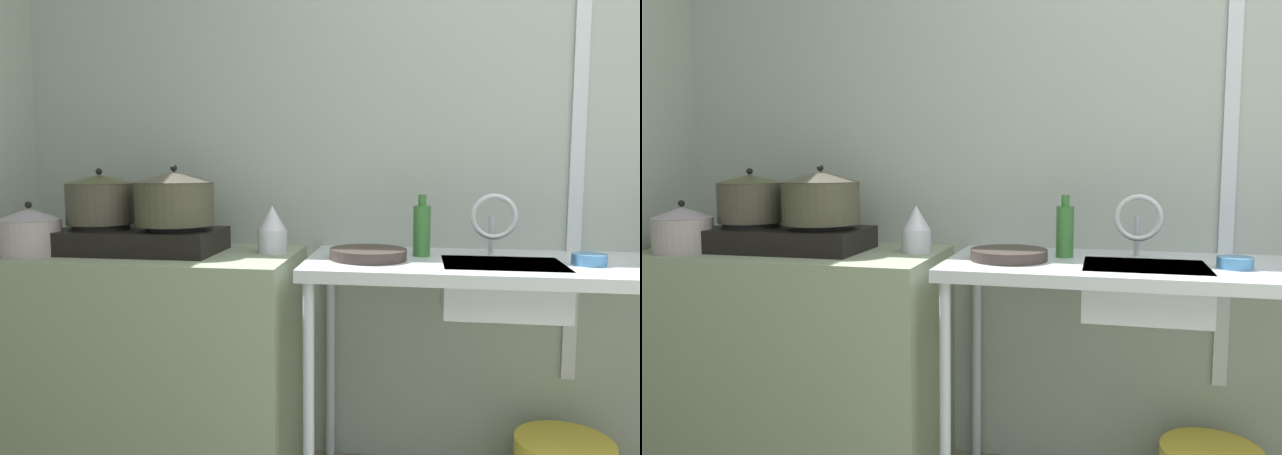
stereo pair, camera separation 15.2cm
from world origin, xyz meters
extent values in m
cube|color=#98A29B|center=(0.00, 1.62, 1.21)|extent=(5.41, 0.10, 2.41)
cube|color=silver|center=(-0.15, 1.57, 1.33)|extent=(0.05, 0.01, 1.93)
cube|color=gray|center=(-1.70, 1.29, 0.43)|extent=(1.11, 0.57, 0.85)
cube|color=silver|center=(-0.25, 1.29, 0.83)|extent=(1.67, 0.57, 0.04)
cylinder|color=silver|center=(-1.05, 1.05, 0.41)|extent=(0.04, 0.04, 0.81)
cylinder|color=silver|center=(-1.05, 1.53, 0.41)|extent=(0.04, 0.04, 0.81)
cube|color=black|center=(-1.73, 1.29, 0.89)|extent=(0.60, 0.33, 0.08)
cylinder|color=black|center=(-1.87, 1.29, 0.94)|extent=(0.21, 0.21, 0.02)
cylinder|color=black|center=(-1.58, 1.29, 0.94)|extent=(0.21, 0.21, 0.02)
cylinder|color=#423E33|center=(-1.87, 1.29, 1.03)|extent=(0.24, 0.24, 0.15)
cone|color=#45452A|center=(-1.87, 1.29, 1.12)|extent=(0.24, 0.24, 0.03)
sphere|color=black|center=(-1.87, 1.29, 1.14)|extent=(0.02, 0.02, 0.02)
cylinder|color=#434231|center=(-1.58, 1.29, 1.03)|extent=(0.28, 0.28, 0.15)
cone|color=#4B473B|center=(-1.58, 1.29, 1.13)|extent=(0.28, 0.28, 0.04)
sphere|color=black|center=(-1.58, 1.29, 1.16)|extent=(0.02, 0.02, 0.02)
cylinder|color=#A39498|center=(-2.07, 1.16, 0.91)|extent=(0.21, 0.21, 0.13)
cone|color=#9B8D9F|center=(-2.07, 1.16, 1.00)|extent=(0.22, 0.22, 0.04)
sphere|color=black|center=(-2.07, 1.16, 1.03)|extent=(0.02, 0.02, 0.02)
cylinder|color=#B8B8CA|center=(-1.24, 1.35, 0.89)|extent=(0.11, 0.11, 0.08)
cone|color=#B8B8CA|center=(-1.24, 1.35, 0.98)|extent=(0.10, 0.10, 0.09)
cube|color=silver|center=(-0.44, 1.25, 0.77)|extent=(0.39, 0.30, 0.16)
cylinder|color=silver|center=(-0.46, 1.42, 0.92)|extent=(0.02, 0.02, 0.14)
torus|color=silver|center=(-0.46, 1.35, 0.99)|extent=(0.16, 0.02, 0.16)
cylinder|color=#362D28|center=(-0.88, 1.25, 0.87)|extent=(0.26, 0.26, 0.04)
cylinder|color=teal|center=(-0.18, 1.25, 0.87)|extent=(0.11, 0.11, 0.04)
cylinder|color=#366F33|center=(-0.70, 1.36, 0.94)|extent=(0.06, 0.06, 0.18)
cylinder|color=#366F33|center=(-0.70, 1.36, 1.05)|extent=(0.03, 0.03, 0.04)
camera|label=1|loc=(-0.72, -0.78, 1.18)|focal=34.22mm
camera|label=2|loc=(-0.57, -0.75, 1.18)|focal=34.22mm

